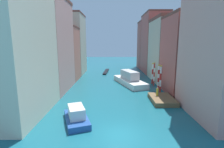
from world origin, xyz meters
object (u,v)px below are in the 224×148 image
mooring_pole_2 (154,74)px  gondola_black (106,72)px  waterfront_dock (162,99)px  mooring_pole_1 (158,77)px  person_on_dock (157,92)px  vaporetto_white (129,80)px  mooring_pole_0 (160,79)px  mooring_pole_3 (152,73)px  motorboat_0 (76,116)px

mooring_pole_2 → gondola_black: mooring_pole_2 is taller
waterfront_dock → gondola_black: (-9.91, 28.01, -0.16)m
mooring_pole_1 → gondola_black: (-11.17, 20.98, -2.46)m
mooring_pole_1 → person_on_dock: bearing=-106.5°
waterfront_dock → mooring_pole_2: bearing=83.2°
mooring_pole_1 → vaporetto_white: bearing=140.2°
mooring_pole_1 → gondola_black: size_ratio=0.51×
person_on_dock → vaporetto_white: (-3.48, 10.55, -0.25)m
waterfront_dock → vaporetto_white: vaporetto_white is taller
mooring_pole_1 → vaporetto_white: (-5.30, 4.42, -1.53)m
mooring_pole_0 → mooring_pole_1: mooring_pole_0 is taller
mooring_pole_3 → vaporetto_white: (-5.28, -0.44, -1.39)m
gondola_black → motorboat_0: 35.20m
mooring_pole_1 → mooring_pole_3: (-0.02, 4.86, -0.15)m
mooring_pole_0 → gondola_black: 25.81m
mooring_pole_3 → vaporetto_white: mooring_pole_3 is taller
waterfront_dock → person_on_dock: 1.47m
mooring_pole_0 → vaporetto_white: mooring_pole_0 is taller
mooring_pole_3 → gondola_black: size_ratio=0.48×
mooring_pole_0 → mooring_pole_2: bearing=87.3°
mooring_pole_0 → mooring_pole_2: size_ratio=1.02×
mooring_pole_2 → motorboat_0: size_ratio=0.89×
person_on_dock → mooring_pole_1: size_ratio=0.28×
mooring_pole_3 → waterfront_dock: bearing=-95.9°
mooring_pole_1 → mooring_pole_3: size_ratio=1.06×
person_on_dock → mooring_pole_1: 6.52m
vaporetto_white → mooring_pole_1: bearing=-39.8°
mooring_pole_2 → gondola_black: size_ratio=0.51×
mooring_pole_0 → vaporetto_white: bearing=126.9°
motorboat_0 → mooring_pole_3: bearing=54.8°
waterfront_dock → mooring_pole_0: mooring_pole_0 is taller
waterfront_dock → person_on_dock: person_on_dock is taller
waterfront_dock → vaporetto_white: bearing=109.5°
mooring_pole_2 → vaporetto_white: (-5.30, 0.96, -1.50)m
person_on_dock → waterfront_dock: bearing=-57.8°
waterfront_dock → gondola_black: size_ratio=0.55×
mooring_pole_0 → mooring_pole_1: (0.26, 2.27, -0.04)m
person_on_dock → vaporetto_white: 11.11m
mooring_pole_0 → gondola_black: (-10.90, 23.26, -2.50)m
person_on_dock → mooring_pole_1: mooring_pole_1 is taller
waterfront_dock → motorboat_0: bearing=-149.7°
person_on_dock → vaporetto_white: vaporetto_white is taller
mooring_pole_3 → motorboat_0: bearing=-125.2°
mooring_pole_3 → motorboat_0: 23.31m
vaporetto_white → motorboat_0: bearing=-113.6°
waterfront_dock → mooring_pole_1: bearing=79.9°
mooring_pole_3 → mooring_pole_2: bearing=-89.0°
person_on_dock → motorboat_0: person_on_dock is taller
waterfront_dock → mooring_pole_0: size_ratio=1.05×
person_on_dock → mooring_pole_1: bearing=73.5°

